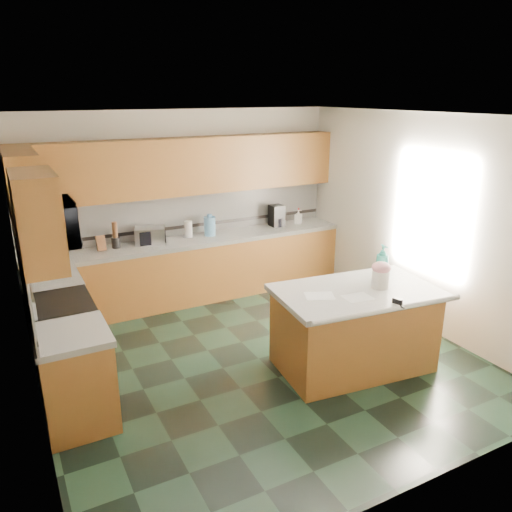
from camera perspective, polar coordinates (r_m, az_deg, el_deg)
floor at (r=5.86m, az=0.30°, el=-11.64°), size 4.60×4.60×0.00m
ceiling at (r=5.09m, az=0.35°, el=15.76°), size 4.60×4.60×0.00m
wall_back at (r=7.38m, az=-8.20°, el=5.77°), size 4.60×0.04×2.70m
wall_front at (r=3.59m, az=18.20°, el=-8.72°), size 4.60×0.04×2.70m
wall_left at (r=4.76m, az=-25.23°, el=-2.87°), size 0.04×4.60×2.70m
wall_right at (r=6.69m, az=18.19°, el=3.74°), size 0.04×4.60×2.70m
back_base_cab at (r=7.35m, az=-7.03°, el=-1.71°), size 4.60×0.60×0.86m
back_countertop at (r=7.21m, az=-7.17°, el=1.73°), size 4.60×0.64×0.06m
back_upper_cab at (r=7.11m, az=-7.90°, el=10.14°), size 4.60×0.33×0.78m
back_backsplash at (r=7.38m, az=-8.08°, el=4.86°), size 4.60×0.02×0.63m
back_accent_band at (r=7.42m, az=-7.99°, el=3.38°), size 4.60×0.01×0.05m
left_base_cab_rear at (r=6.30m, az=-21.94°, el=-6.44°), size 0.60×0.82×0.86m
left_counter_rear at (r=6.14m, az=-22.44°, el=-2.53°), size 0.64×0.82×0.06m
left_base_cab_front at (r=4.94m, az=-19.82°, el=-13.24°), size 0.60×0.72×0.86m
left_counter_front at (r=4.72m, az=-20.41°, el=-8.46°), size 0.64×0.72×0.06m
left_backsplash at (r=5.31m, az=-25.09°, el=-2.05°), size 0.02×2.30×0.63m
left_accent_band at (r=5.38m, az=-24.75°, el=-3.99°), size 0.01×2.30×0.05m
left_upper_cab_rear at (r=6.00m, az=-25.08°, el=7.13°), size 0.33×1.09×0.78m
left_upper_cab_front at (r=4.37m, az=-23.67°, el=3.71°), size 0.33×0.72×0.78m
range_body at (r=5.58m, az=-21.00°, el=-9.45°), size 0.60×0.76×0.88m
range_oven_door at (r=5.63m, az=-18.00°, el=-9.33°), size 0.02×0.68×0.55m
range_cooktop at (r=5.40m, az=-21.55°, el=-5.10°), size 0.62×0.78×0.04m
range_handle at (r=5.47m, az=-18.08°, el=-5.74°), size 0.02×0.66×0.02m
range_backguard at (r=5.34m, az=-24.45°, el=-4.34°), size 0.06×0.76×0.18m
microwave at (r=5.14m, az=-22.61°, el=3.46°), size 0.50×0.73×0.41m
island_base at (r=5.63m, az=11.11°, el=-8.39°), size 1.70×1.09×0.86m
island_top at (r=5.44m, az=11.40°, el=-4.05°), size 1.81×1.20×0.06m
island_bullnose at (r=5.09m, az=14.99°, el=-5.93°), size 1.71×0.25×0.06m
treat_jar at (r=5.51m, az=14.03°, el=-2.55°), size 0.24×0.24×0.19m
treat_jar_lid at (r=5.46m, az=14.13°, el=-1.30°), size 0.20×0.20×0.13m
treat_jar_knob at (r=5.45m, az=14.16°, el=-0.86°), size 0.07×0.02×0.02m
treat_jar_knob_end_l at (r=5.43m, az=13.90°, el=-0.91°), size 0.04×0.04×0.04m
treat_jar_knob_end_r at (r=5.47m, az=14.43°, el=-0.80°), size 0.04×0.04×0.04m
soap_bottle_island at (r=5.69m, az=14.23°, el=-0.75°), size 0.18×0.18×0.41m
paper_sheet_a at (r=5.22m, az=11.52°, el=-4.65°), size 0.30×0.24×0.00m
paper_sheet_b at (r=5.20m, az=7.28°, el=-4.54°), size 0.36×0.32×0.00m
clamp_body at (r=5.16m, az=15.84°, el=-5.17°), size 0.06×0.11×0.09m
clamp_handle at (r=5.13m, az=16.28°, el=-5.61°), size 0.02×0.07×0.02m
knife_block at (r=6.90m, az=-17.31°, el=1.41°), size 0.11×0.15×0.22m
utensil_crock at (r=6.97m, az=-15.71°, el=1.49°), size 0.12×0.12×0.15m
utensil_bundle at (r=6.92m, az=-15.84°, el=2.91°), size 0.07×0.07×0.21m
toaster_oven at (r=7.03m, az=-12.01°, el=2.29°), size 0.46×0.38×0.23m
toaster_oven_door at (r=6.91m, az=-11.71°, el=2.03°), size 0.36×0.01×0.19m
paper_towel at (r=7.24m, az=-7.73°, el=3.05°), size 0.11×0.11×0.24m
paper_towel_base at (r=7.28m, az=-7.69°, el=2.17°), size 0.16×0.16×0.01m
water_jug at (r=7.31m, az=-5.31°, el=3.41°), size 0.17×0.17×0.28m
water_jug_neck at (r=7.27m, az=-5.35°, el=4.62°), size 0.08×0.08×0.04m
coffee_maker at (r=7.81m, az=2.37°, el=4.64°), size 0.20×0.22×0.33m
coffee_carafe at (r=7.79m, az=2.54°, el=3.87°), size 0.14×0.14×0.14m
soap_bottle_back at (r=7.99m, az=4.86°, el=4.50°), size 0.14×0.14×0.22m
soap_back_cap at (r=7.96m, az=4.89°, el=5.38°), size 0.02×0.02×0.03m
window_light_proxy at (r=6.50m, az=19.38°, el=4.58°), size 0.02×1.40×1.10m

